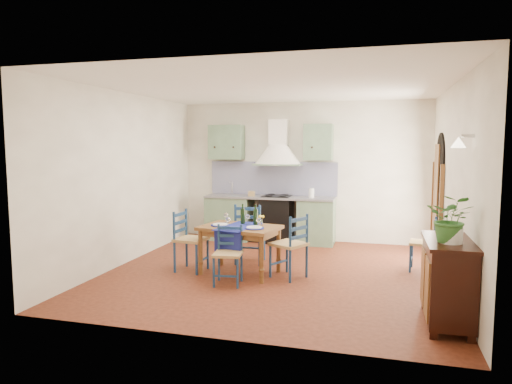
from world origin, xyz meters
TOP-DOWN VIEW (x-y plane):
  - floor at (0.00, 0.00)m, footprint 5.00×5.00m
  - back_wall at (-0.47, 2.29)m, footprint 5.00×0.96m
  - right_wall at (2.50, 0.28)m, footprint 0.26×5.00m
  - left_wall at (-2.50, 0.00)m, footprint 0.04×5.00m
  - ceiling at (0.00, 0.00)m, footprint 5.00×5.00m
  - dining_table at (-0.49, -0.20)m, footprint 1.26×0.98m
  - chair_near at (-0.50, -0.73)m, footprint 0.43×0.43m
  - chair_far at (-0.52, 0.43)m, footprint 0.50×0.50m
  - chair_left at (-1.30, -0.24)m, footprint 0.48×0.48m
  - chair_right at (0.29, -0.22)m, footprint 0.60×0.60m
  - chair_spare at (2.23, 0.67)m, footprint 0.44×0.44m
  - sideboard at (2.26, -1.48)m, footprint 0.50×1.05m
  - potted_plant at (2.25, -1.63)m, footprint 0.57×0.53m

SIDE VIEW (x-z plane):
  - floor at x=0.00m, z-range 0.00..0.00m
  - chair_near at x=-0.50m, z-range 0.01..0.84m
  - chair_spare at x=2.23m, z-range 0.01..0.85m
  - chair_left at x=-1.30m, z-range 0.02..0.96m
  - chair_right at x=0.29m, z-range 0.02..0.97m
  - sideboard at x=2.26m, z-range 0.04..0.98m
  - chair_far at x=-0.52m, z-range 0.02..1.01m
  - dining_table at x=-0.49m, z-range 0.12..1.17m
  - back_wall at x=-0.47m, z-range -0.35..2.45m
  - potted_plant at x=2.25m, z-range 0.94..1.44m
  - right_wall at x=2.50m, z-range -0.06..2.74m
  - left_wall at x=-2.50m, z-range 0.00..2.80m
  - ceiling at x=0.00m, z-range 2.80..2.81m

